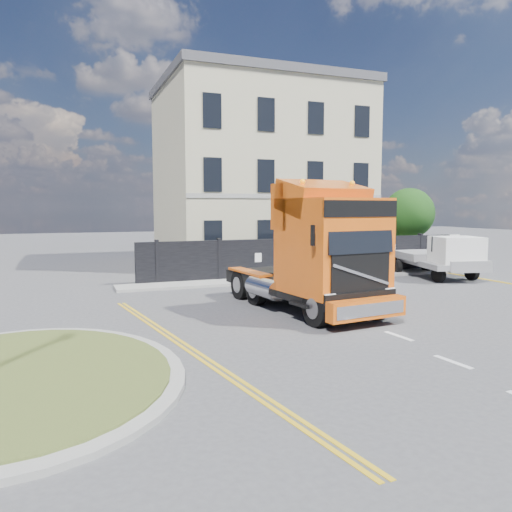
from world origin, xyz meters
name	(u,v)px	position (x,y,z in m)	size (l,w,h in m)	color
ground	(272,323)	(0.00, 0.00, 0.00)	(120.00, 120.00, 0.00)	#424244
traffic_island	(17,378)	(-7.00, -3.00, 0.08)	(6.80, 6.80, 0.17)	gray
hoarding_fence	(320,257)	(6.55, 9.00, 1.00)	(18.80, 0.25, 2.00)	black
georgian_building	(258,174)	(6.00, 16.50, 5.77)	(12.30, 10.30, 12.80)	#B5B090
tree	(406,216)	(14.38, 12.10, 3.05)	(3.20, 3.20, 4.80)	#382619
pavement_far	(319,277)	(6.00, 8.10, 0.06)	(20.00, 1.60, 0.12)	gray
truck	(320,256)	(2.03, 0.71, 1.96)	(3.55, 7.57, 4.38)	black
flatbed_pickup	(447,256)	(11.76, 5.48, 1.17)	(3.33, 5.62, 2.17)	gray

